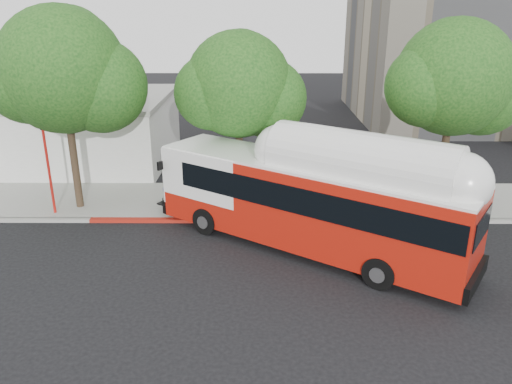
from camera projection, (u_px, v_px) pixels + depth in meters
ground at (259, 262)px, 19.89m from camera, size 120.00×120.00×0.00m
sidewalk at (259, 200)px, 25.95m from camera, size 60.00×5.00×0.15m
curb_strip at (259, 221)px, 23.52m from camera, size 60.00×0.30×0.15m
red_curb_segment at (196, 220)px, 23.53m from camera, size 10.00×0.32×0.16m
street_tree_left at (74, 75)px, 22.83m from camera, size 6.67×5.80×9.74m
street_tree_mid at (247, 89)px, 23.50m from camera, size 5.75×5.00×8.62m
street_tree_right at (463, 82)px, 23.14m from camera, size 6.21×5.40×9.18m
low_commercial_bldg at (44, 128)px, 32.32m from camera, size 16.20×10.20×4.25m
transit_bus at (309, 204)px, 20.33m from camera, size 13.23×10.13×4.24m
signal_pole at (49, 170)px, 23.49m from camera, size 0.13×0.43×4.56m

